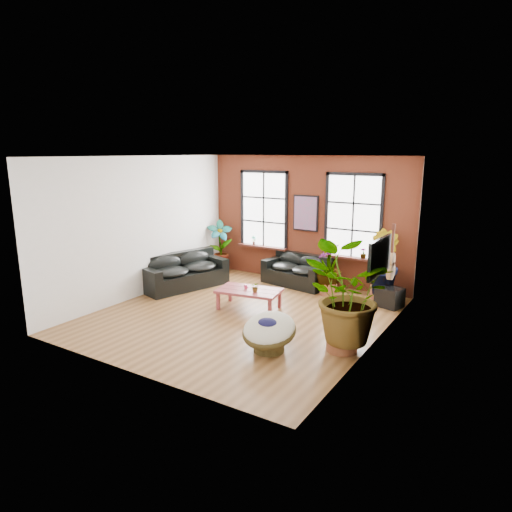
{
  "coord_description": "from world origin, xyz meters",
  "views": [
    {
      "loc": [
        5.39,
        -8.1,
        3.61
      ],
      "look_at": [
        0.0,
        0.6,
        1.25
      ],
      "focal_mm": 32.0,
      "sensor_mm": 36.0,
      "label": 1
    }
  ],
  "objects_px": {
    "sofa_back": "(297,271)",
    "sofa_left": "(183,272)",
    "coffee_table": "(249,292)",
    "papasan_chair": "(269,331)"
  },
  "relations": [
    {
      "from": "sofa_back",
      "to": "sofa_left",
      "type": "relative_size",
      "value": 0.78
    },
    {
      "from": "sofa_left",
      "to": "coffee_table",
      "type": "bearing_deg",
      "value": -85.41
    },
    {
      "from": "sofa_back",
      "to": "sofa_left",
      "type": "height_order",
      "value": "sofa_left"
    },
    {
      "from": "sofa_back",
      "to": "sofa_left",
      "type": "bearing_deg",
      "value": -134.37
    },
    {
      "from": "coffee_table",
      "to": "papasan_chair",
      "type": "distance_m",
      "value": 2.36
    },
    {
      "from": "sofa_left",
      "to": "papasan_chair",
      "type": "relative_size",
      "value": 2.31
    },
    {
      "from": "coffee_table",
      "to": "sofa_left",
      "type": "bearing_deg",
      "value": 157.64
    },
    {
      "from": "coffee_table",
      "to": "sofa_back",
      "type": "bearing_deg",
      "value": 78.86
    },
    {
      "from": "sofa_left",
      "to": "papasan_chair",
      "type": "distance_m",
      "value": 4.64
    },
    {
      "from": "sofa_back",
      "to": "coffee_table",
      "type": "height_order",
      "value": "sofa_back"
    }
  ]
}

